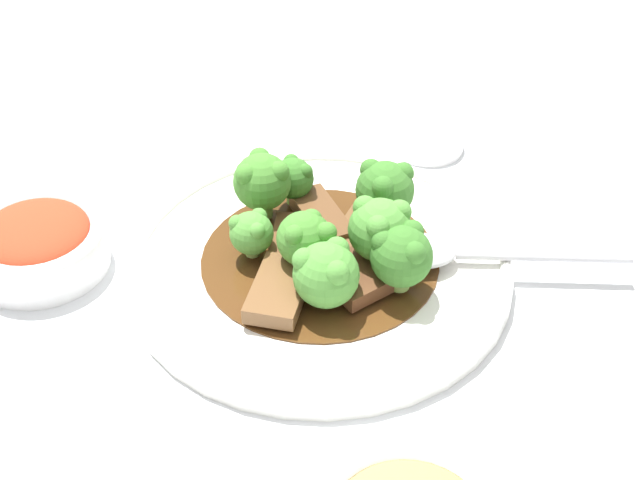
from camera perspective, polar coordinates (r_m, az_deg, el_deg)
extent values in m
plane|color=silver|center=(0.71, 0.00, -2.16)|extent=(4.00, 4.00, 0.00)
cylinder|color=white|center=(0.70, 0.00, -1.72)|extent=(0.30, 0.30, 0.01)
torus|color=white|center=(0.70, 0.00, -1.28)|extent=(0.30, 0.30, 0.01)
cylinder|color=#4C2D14|center=(0.70, 0.00, -1.23)|extent=(0.19, 0.19, 0.00)
cube|color=brown|center=(0.70, 2.58, 0.26)|extent=(0.07, 0.05, 0.01)
cube|color=brown|center=(0.70, -2.24, -0.12)|extent=(0.06, 0.05, 0.01)
cube|color=#56331E|center=(0.66, 2.11, -2.47)|extent=(0.06, 0.06, 0.01)
cube|color=brown|center=(0.72, 0.08, 1.47)|extent=(0.06, 0.08, 0.01)
cube|color=brown|center=(0.65, -2.71, -3.18)|extent=(0.08, 0.06, 0.01)
cylinder|color=#7FA84C|center=(0.66, 5.16, -2.52)|extent=(0.02, 0.02, 0.01)
sphere|color=#387028|center=(0.65, 5.28, -1.00)|extent=(0.05, 0.05, 0.05)
sphere|color=#387028|center=(0.65, 5.92, 0.54)|extent=(0.02, 0.02, 0.02)
sphere|color=#387028|center=(0.64, 4.07, -0.10)|extent=(0.02, 0.02, 0.02)
sphere|color=#387028|center=(0.63, 6.03, -0.84)|extent=(0.02, 0.02, 0.02)
cylinder|color=#8EB756|center=(0.67, -0.65, -1.59)|extent=(0.01, 0.01, 0.02)
sphere|color=#427F2D|center=(0.66, -0.67, -0.06)|extent=(0.04, 0.04, 0.04)
sphere|color=#427F2D|center=(0.66, -0.83, 1.43)|extent=(0.02, 0.02, 0.02)
sphere|color=#427F2D|center=(0.64, -1.59, 0.30)|extent=(0.02, 0.02, 0.02)
sphere|color=#427F2D|center=(0.65, 0.40, 0.48)|extent=(0.02, 0.02, 0.02)
cylinder|color=#7FA84C|center=(0.68, 3.76, -1.06)|extent=(0.02, 0.02, 0.02)
sphere|color=#4C8E38|center=(0.66, 3.86, 0.66)|extent=(0.05, 0.05, 0.05)
sphere|color=#4C8E38|center=(0.66, 2.89, 2.09)|extent=(0.02, 0.02, 0.02)
sphere|color=#4C8E38|center=(0.64, 3.71, 0.78)|extent=(0.02, 0.02, 0.02)
sphere|color=#4C8E38|center=(0.66, 5.11, 1.82)|extent=(0.02, 0.02, 0.02)
cylinder|color=#7FA84C|center=(0.69, -4.34, -0.62)|extent=(0.01, 0.01, 0.01)
sphere|color=#4C8E38|center=(0.68, -4.41, 0.44)|extent=(0.03, 0.03, 0.03)
sphere|color=#4C8E38|center=(0.68, -5.33, 1.08)|extent=(0.01, 0.01, 0.01)
sphere|color=#4C8E38|center=(0.67, -4.06, 0.58)|extent=(0.01, 0.01, 0.01)
sphere|color=#4C8E38|center=(0.68, -3.94, 1.53)|extent=(0.01, 0.01, 0.01)
cylinder|color=#7FA84C|center=(0.74, -1.71, 2.80)|extent=(0.01, 0.01, 0.01)
sphere|color=#387028|center=(0.73, -1.74, 3.96)|extent=(0.03, 0.03, 0.03)
sphere|color=#387028|center=(0.72, -2.43, 4.28)|extent=(0.01, 0.01, 0.01)
sphere|color=#387028|center=(0.72, -0.97, 4.41)|extent=(0.01, 0.01, 0.01)
sphere|color=#387028|center=(0.74, -1.85, 5.04)|extent=(0.01, 0.01, 0.01)
cylinder|color=#8EB756|center=(0.72, 4.08, 1.59)|extent=(0.02, 0.02, 0.02)
sphere|color=#387028|center=(0.71, 4.17, 3.20)|extent=(0.05, 0.05, 0.05)
sphere|color=#387028|center=(0.69, 4.05, 3.39)|extent=(0.02, 0.02, 0.02)
sphere|color=#387028|center=(0.70, 5.32, 4.27)|extent=(0.02, 0.02, 0.02)
sphere|color=#387028|center=(0.71, 3.29, 4.51)|extent=(0.02, 0.02, 0.02)
cylinder|color=#8EB756|center=(0.65, 0.39, -3.69)|extent=(0.02, 0.02, 0.01)
sphere|color=#4C8E38|center=(0.64, 0.39, -2.25)|extent=(0.05, 0.05, 0.05)
sphere|color=#4C8E38|center=(0.62, 1.08, -2.12)|extent=(0.02, 0.02, 0.02)
sphere|color=#4C8E38|center=(0.64, 1.09, -0.59)|extent=(0.02, 0.02, 0.02)
sphere|color=#4C8E38|center=(0.63, -0.97, -1.32)|extent=(0.02, 0.02, 0.02)
cylinder|color=#7FA84C|center=(0.73, -3.65, 2.12)|extent=(0.02, 0.02, 0.02)
sphere|color=#427F2D|center=(0.72, -3.73, 3.74)|extent=(0.05, 0.05, 0.05)
sphere|color=#427F2D|center=(0.70, -2.69, 4.36)|extent=(0.02, 0.02, 0.02)
sphere|color=#427F2D|center=(0.72, -3.89, 5.24)|extent=(0.02, 0.02, 0.02)
sphere|color=#427F2D|center=(0.70, -4.73, 4.18)|extent=(0.02, 0.02, 0.02)
ellipsoid|color=#B7B7BC|center=(0.69, 6.24, -0.68)|extent=(0.07, 0.07, 0.01)
cylinder|color=#B7B7BC|center=(0.71, 14.13, -1.08)|extent=(0.07, 0.12, 0.01)
cylinder|color=white|center=(0.75, -17.34, -1.37)|extent=(0.06, 0.06, 0.01)
cylinder|color=white|center=(0.74, -17.53, -0.60)|extent=(0.11, 0.11, 0.03)
torus|color=white|center=(0.73, -17.77, 0.37)|extent=(0.11, 0.11, 0.01)
ellipsoid|color=red|center=(0.73, -17.80, 0.51)|extent=(0.08, 0.08, 0.02)
cylinder|color=white|center=(0.85, 6.94, 6.13)|extent=(0.07, 0.07, 0.01)
torus|color=white|center=(0.85, 6.96, 6.41)|extent=(0.07, 0.07, 0.01)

